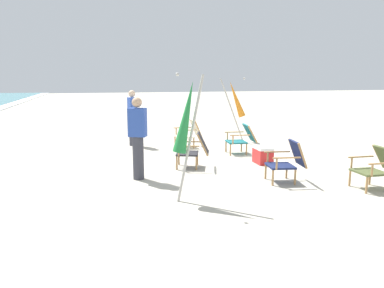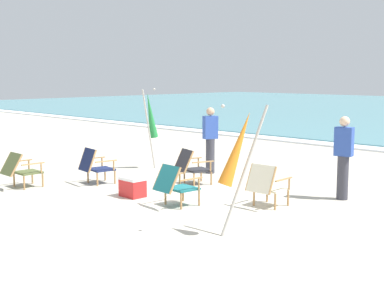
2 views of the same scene
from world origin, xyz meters
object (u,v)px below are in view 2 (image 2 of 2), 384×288
(beach_chair_front_left, at_px, (175,184))
(umbrella_furled_orange, at_px, (238,150))
(beach_chair_back_left, at_px, (95,165))
(umbrella_furled_green, at_px, (151,116))
(person_near_chairs, at_px, (343,157))
(beach_chair_front_right, at_px, (20,169))
(cooler_box, at_px, (133,187))
(beach_chair_mid_center, at_px, (191,166))
(beach_chair_far_center, at_px, (267,184))
(person_by_waterline, at_px, (210,140))

(beach_chair_front_left, bearing_deg, umbrella_furled_orange, -15.21)
(beach_chair_back_left, xyz_separation_m, umbrella_furled_green, (-0.61, 2.17, 0.93))
(umbrella_furled_green, xyz_separation_m, person_near_chairs, (5.26, 0.39, -0.53))
(beach_chair_front_right, bearing_deg, beach_chair_front_left, 18.87)
(beach_chair_front_right, relative_size, cooler_box, 1.60)
(beach_chair_mid_center, distance_m, cooler_box, 1.68)
(cooler_box, bearing_deg, beach_chair_far_center, 26.19)
(umbrella_furled_green, bearing_deg, person_near_chairs, 4.25)
(beach_chair_front_right, relative_size, umbrella_furled_green, 0.38)
(beach_chair_front_right, bearing_deg, person_by_waterline, 67.70)
(beach_chair_mid_center, height_order, beach_chair_back_left, beach_chair_back_left)
(beach_chair_far_center, distance_m, beach_chair_back_left, 4.11)
(beach_chair_front_left, relative_size, person_near_chairs, 0.49)
(beach_chair_back_left, relative_size, cooler_box, 1.66)
(umbrella_furled_green, bearing_deg, beach_chair_front_right, -93.11)
(beach_chair_mid_center, relative_size, cooler_box, 1.77)
(cooler_box, bearing_deg, beach_chair_mid_center, 90.05)
(beach_chair_front_right, height_order, umbrella_furled_green, umbrella_furled_green)
(umbrella_furled_orange, relative_size, person_by_waterline, 1.23)
(person_near_chairs, height_order, person_by_waterline, same)
(beach_chair_far_center, height_order, person_by_waterline, person_by_waterline)
(beach_chair_far_center, xyz_separation_m, person_near_chairs, (0.67, 1.56, 0.41))
(cooler_box, bearing_deg, umbrella_furled_orange, -8.69)
(beach_chair_front_right, bearing_deg, umbrella_furled_green, 86.89)
(beach_chair_far_center, bearing_deg, beach_chair_back_left, -166.00)
(beach_chair_mid_center, height_order, beach_chair_front_right, beach_chair_mid_center)
(beach_chair_front_right, relative_size, person_near_chairs, 0.48)
(person_near_chairs, distance_m, cooler_box, 4.18)
(beach_chair_mid_center, distance_m, person_near_chairs, 3.30)
(beach_chair_front_left, distance_m, beach_chair_back_left, 2.76)
(beach_chair_back_left, relative_size, person_near_chairs, 0.50)
(beach_chair_front_left, distance_m, person_near_chairs, 3.33)
(umbrella_furled_green, bearing_deg, beach_chair_front_left, -34.52)
(beach_chair_front_left, relative_size, beach_chair_front_right, 1.02)
(beach_chair_back_left, xyz_separation_m, person_near_chairs, (4.65, 2.56, 0.41))
(beach_chair_back_left, bearing_deg, person_by_waterline, 72.05)
(beach_chair_front_right, bearing_deg, umbrella_furled_orange, 7.19)
(umbrella_furled_green, bearing_deg, beach_chair_far_center, -14.31)
(beach_chair_front_left, bearing_deg, beach_chair_back_left, 176.92)
(umbrella_furled_orange, xyz_separation_m, cooler_box, (-3.12, 0.48, -1.10))
(umbrella_furled_orange, bearing_deg, person_by_waterline, 137.49)
(beach_chair_front_left, xyz_separation_m, umbrella_furled_green, (-3.37, 2.31, 0.94))
(beach_chair_back_left, bearing_deg, beach_chair_front_left, -3.08)
(beach_chair_front_left, bearing_deg, person_by_waterline, 122.21)
(beach_chair_front_right, distance_m, umbrella_furled_orange, 5.60)
(beach_chair_far_center, xyz_separation_m, person_by_waterline, (-3.08, 1.80, 0.41))
(beach_chair_far_center, distance_m, person_by_waterline, 3.59)
(umbrella_furled_green, height_order, person_near_chairs, umbrella_furled_green)
(beach_chair_front_left, relative_size, person_by_waterline, 0.49)
(beach_chair_far_center, height_order, umbrella_furled_orange, umbrella_furled_orange)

